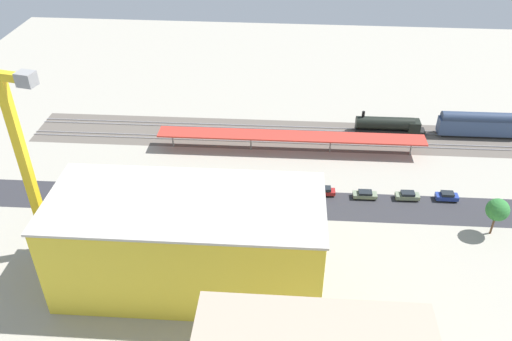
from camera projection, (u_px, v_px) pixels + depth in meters
name	position (u px, v px, depth m)	size (l,w,h in m)	color
ground_plane	(305.00, 192.00, 106.12)	(206.58, 206.58, 0.00)	#9E998C
rail_bed	(305.00, 136.00, 124.74)	(129.11, 14.17, 0.01)	#5B544C
street_asphalt	(305.00, 205.00, 102.48)	(129.11, 9.00, 0.01)	#2D2D33
track_rails	(305.00, 135.00, 124.63)	(129.11, 9.32, 0.12)	#9E9EA8
platform_canopy_near	(291.00, 136.00, 116.84)	(59.52, 5.35, 4.09)	#B73328
locomotive	(390.00, 125.00, 124.90)	(16.44, 3.28, 5.39)	black
passenger_coach	(481.00, 124.00, 122.82)	(19.33, 3.23, 6.15)	black
parked_car_0	(447.00, 197.00, 103.40)	(4.31, 1.88, 1.78)	black
parked_car_1	(407.00, 196.00, 103.63)	(4.71, 1.98, 1.70)	black
parked_car_2	(365.00, 195.00, 104.02)	(4.76, 1.98, 1.56)	black
parked_car_3	(325.00, 191.00, 104.83)	(4.12, 1.89, 1.78)	black
parked_car_4	(284.00, 190.00, 105.22)	(4.43, 1.83, 1.62)	black
parked_car_5	(245.00, 187.00, 105.99)	(4.73, 1.84, 1.83)	black
construction_building	(189.00, 243.00, 81.62)	(40.86, 17.15, 15.72)	yellow
construction_roof_slab	(185.00, 202.00, 77.11)	(41.46, 17.75, 0.40)	#B7B2A8
tower_crane	(15.00, 155.00, 80.89)	(22.71, 6.24, 34.06)	gray
box_truck_0	(260.00, 219.00, 96.40)	(10.04, 2.80, 3.24)	black
box_truck_1	(270.00, 226.00, 94.77)	(9.33, 2.92, 3.25)	black
box_truck_2	(150.00, 212.00, 98.18)	(9.61, 2.98, 3.12)	black
street_tree_0	(498.00, 210.00, 92.56)	(4.08, 4.08, 7.43)	brown
street_tree_1	(173.00, 191.00, 96.97)	(4.31, 4.31, 7.63)	brown
street_tree_2	(89.00, 187.00, 97.64)	(6.01, 6.01, 8.73)	brown
street_tree_3	(102.00, 189.00, 97.20)	(5.91, 5.91, 8.64)	brown
traffic_light	(254.00, 200.00, 96.70)	(0.50, 0.36, 6.47)	#333333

